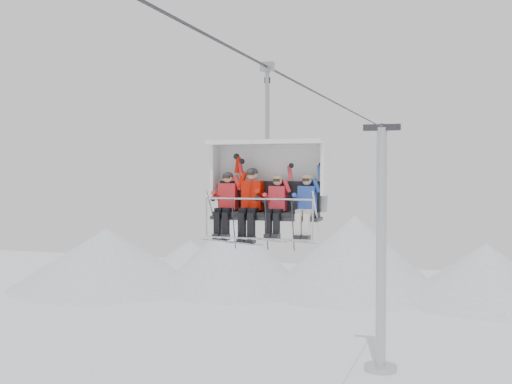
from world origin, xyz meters
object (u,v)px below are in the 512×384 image
(skier_center_left, at_px, (251,200))
(skier_far_right, at_px, (306,205))
(lift_tower_right, at_px, (381,266))
(chairlift_carrier, at_px, (269,179))
(skier_center_right, at_px, (276,204))
(skier_far_left, at_px, (227,202))

(skier_center_left, relative_size, skier_far_right, 1.06)
(lift_tower_right, bearing_deg, skier_center_left, -90.89)
(lift_tower_right, bearing_deg, chairlift_carrier, -90.00)
(skier_center_left, distance_m, skier_center_right, 0.61)
(chairlift_carrier, xyz_separation_m, skier_far_left, (-0.93, -0.31, -0.52))
(skier_center_left, bearing_deg, lift_tower_right, 89.11)
(lift_tower_right, relative_size, skier_center_right, 7.99)
(skier_center_left, distance_m, skier_far_right, 1.29)
(skier_center_left, xyz_separation_m, skier_center_right, (0.60, -0.02, -0.08))
(skier_far_left, xyz_separation_m, skier_center_left, (0.60, 0.01, 0.04))
(skier_center_right, bearing_deg, skier_far_left, 179.50)
(lift_tower_right, distance_m, skier_center_left, 21.80)
(chairlift_carrier, bearing_deg, lift_tower_right, 90.00)
(chairlift_carrier, height_order, skier_far_right, chairlift_carrier)
(skier_far_left, height_order, skier_center_left, skier_center_left)
(chairlift_carrier, bearing_deg, skier_far_right, -18.64)
(chairlift_carrier, distance_m, skier_center_right, 0.70)
(skier_center_left, bearing_deg, chairlift_carrier, 42.57)
(chairlift_carrier, xyz_separation_m, skier_far_right, (0.96, -0.32, -0.55))
(lift_tower_right, relative_size, skier_center_left, 7.52)
(chairlift_carrier, bearing_deg, skier_center_left, -137.43)
(chairlift_carrier, height_order, skier_center_left, chairlift_carrier)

